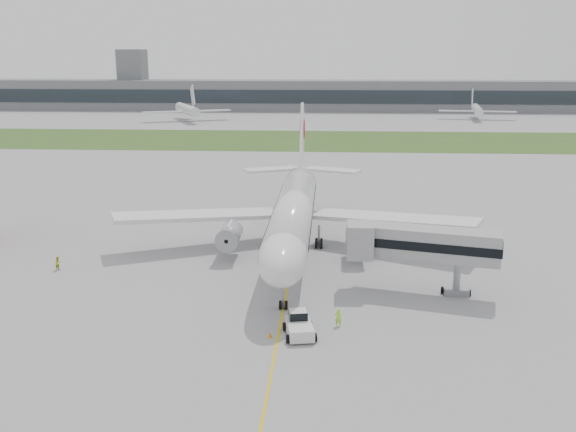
# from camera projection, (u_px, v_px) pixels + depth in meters

# --- Properties ---
(ground) EXTENTS (600.00, 600.00, 0.00)m
(ground) POSITION_uv_depth(u_px,v_px,m) (292.00, 263.00, 79.80)
(ground) COLOR #97979A
(ground) RESTS_ON ground
(apron_markings) EXTENTS (70.00, 70.00, 0.04)m
(apron_markings) POSITION_uv_depth(u_px,v_px,m) (289.00, 276.00, 74.96)
(apron_markings) COLOR gold
(apron_markings) RESTS_ON ground
(grass_strip) EXTENTS (600.00, 50.00, 0.02)m
(grass_strip) POSITION_uv_depth(u_px,v_px,m) (315.00, 140.00, 195.96)
(grass_strip) COLOR #31511E
(grass_strip) RESTS_ON ground
(terminal_building) EXTENTS (320.00, 22.30, 14.00)m
(terminal_building) POSITION_uv_depth(u_px,v_px,m) (321.00, 95.00, 300.62)
(terminal_building) COLOR slate
(terminal_building) RESTS_ON ground
(control_tower) EXTENTS (12.00, 12.00, 56.00)m
(control_tower) POSITION_uv_depth(u_px,v_px,m) (135.00, 109.00, 310.07)
(control_tower) COLOR slate
(control_tower) RESTS_ON ground
(airliner) EXTENTS (48.13, 53.95, 17.88)m
(airliner) POSITION_uv_depth(u_px,v_px,m) (294.00, 210.00, 83.14)
(airliner) COLOR silver
(airliner) RESTS_ON ground
(pushback_tug) EXTENTS (3.35, 4.40, 2.07)m
(pushback_tug) POSITION_uv_depth(u_px,v_px,m) (299.00, 325.00, 59.06)
(pushback_tug) COLOR silver
(pushback_tug) RESTS_ON ground
(jet_bridge) EXTENTS (16.41, 7.18, 7.50)m
(jet_bridge) POSITION_uv_depth(u_px,v_px,m) (418.00, 244.00, 68.48)
(jet_bridge) COLOR gray
(jet_bridge) RESTS_ON ground
(safety_cone_left) EXTENTS (0.39, 0.39, 0.54)m
(safety_cone_left) POSITION_uv_depth(u_px,v_px,m) (270.00, 335.00, 58.63)
(safety_cone_left) COLOR orange
(safety_cone_left) RESTS_ON ground
(safety_cone_right) EXTENTS (0.39, 0.39, 0.54)m
(safety_cone_right) POSITION_uv_depth(u_px,v_px,m) (285.00, 325.00, 60.65)
(safety_cone_right) COLOR orange
(safety_cone_right) RESTS_ON ground
(ground_crew_near) EXTENTS (0.70, 0.50, 1.78)m
(ground_crew_near) POSITION_uv_depth(u_px,v_px,m) (338.00, 317.00, 60.93)
(ground_crew_near) COLOR #A7FF2A
(ground_crew_near) RESTS_ON ground
(ground_crew_far) EXTENTS (0.93, 1.03, 1.72)m
(ground_crew_far) POSITION_uv_depth(u_px,v_px,m) (58.00, 263.00, 76.92)
(ground_crew_far) COLOR #BBC721
(ground_crew_far) RESTS_ON ground
(distant_aircraft_left) EXTENTS (43.99, 41.95, 13.21)m
(distant_aircraft_left) POSITION_uv_depth(u_px,v_px,m) (188.00, 121.00, 253.38)
(distant_aircraft_left) COLOR silver
(distant_aircraft_left) RESTS_ON ground
(distant_aircraft_right) EXTENTS (33.87, 30.89, 11.54)m
(distant_aircraft_right) POSITION_uv_depth(u_px,v_px,m) (476.00, 120.00, 259.08)
(distant_aircraft_right) COLOR silver
(distant_aircraft_right) RESTS_ON ground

